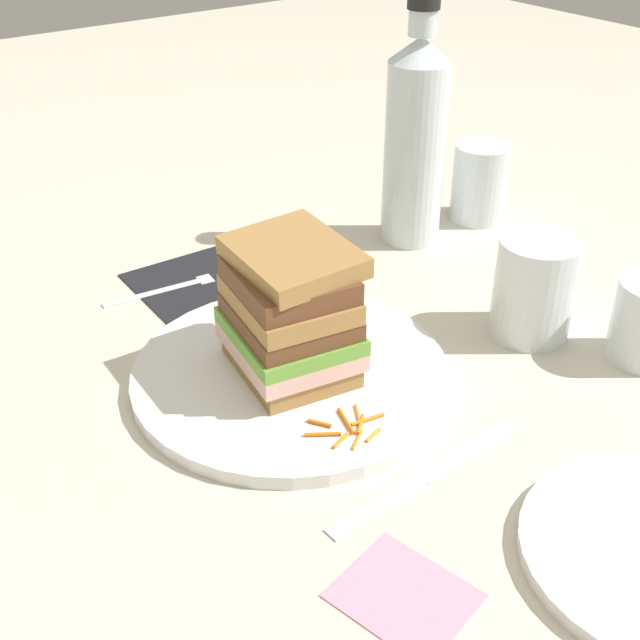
{
  "coord_description": "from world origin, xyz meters",
  "views": [
    {
      "loc": [
        0.51,
        -0.34,
        0.45
      ],
      "look_at": [
        -0.01,
        0.03,
        0.05
      ],
      "focal_mm": 46.08,
      "sensor_mm": 36.0,
      "label": 1
    }
  ],
  "objects_px": {
    "main_plate": "(294,373)",
    "knife": "(420,479)",
    "water_bottle": "(415,139)",
    "sandwich": "(293,312)",
    "napkin_dark": "(199,281)",
    "napkin_pink": "(404,595)",
    "empty_tumbler_1": "(480,183)",
    "fork": "(180,283)",
    "juice_glass": "(533,293)"
  },
  "relations": [
    {
      "from": "main_plate",
      "to": "knife",
      "type": "height_order",
      "value": "main_plate"
    },
    {
      "from": "knife",
      "to": "water_bottle",
      "type": "height_order",
      "value": "water_bottle"
    },
    {
      "from": "sandwich",
      "to": "napkin_dark",
      "type": "bearing_deg",
      "value": 175.29
    },
    {
      "from": "main_plate",
      "to": "knife",
      "type": "xyz_separation_m",
      "value": [
        0.17,
        0.0,
        -0.01
      ]
    },
    {
      "from": "napkin_dark",
      "to": "water_bottle",
      "type": "height_order",
      "value": "water_bottle"
    },
    {
      "from": "napkin_dark",
      "to": "napkin_pink",
      "type": "relative_size",
      "value": 1.6
    },
    {
      "from": "water_bottle",
      "to": "empty_tumbler_1",
      "type": "bearing_deg",
      "value": 85.76
    },
    {
      "from": "main_plate",
      "to": "fork",
      "type": "xyz_separation_m",
      "value": [
        -0.22,
        -0.0,
        -0.0
      ]
    },
    {
      "from": "sandwich",
      "to": "water_bottle",
      "type": "height_order",
      "value": "water_bottle"
    },
    {
      "from": "knife",
      "to": "water_bottle",
      "type": "bearing_deg",
      "value": 139.83
    },
    {
      "from": "juice_glass",
      "to": "knife",
      "type": "bearing_deg",
      "value": -67.27
    },
    {
      "from": "napkin_dark",
      "to": "fork",
      "type": "relative_size",
      "value": 0.83
    },
    {
      "from": "main_plate",
      "to": "sandwich",
      "type": "distance_m",
      "value": 0.07
    },
    {
      "from": "fork",
      "to": "knife",
      "type": "distance_m",
      "value": 0.39
    },
    {
      "from": "napkin_dark",
      "to": "fork",
      "type": "xyz_separation_m",
      "value": [
        -0.0,
        -0.02,
        0.0
      ]
    },
    {
      "from": "juice_glass",
      "to": "water_bottle",
      "type": "relative_size",
      "value": 0.36
    },
    {
      "from": "knife",
      "to": "empty_tumbler_1",
      "type": "bearing_deg",
      "value": 129.8
    },
    {
      "from": "napkin_dark",
      "to": "knife",
      "type": "distance_m",
      "value": 0.39
    },
    {
      "from": "fork",
      "to": "napkin_pink",
      "type": "relative_size",
      "value": 1.93
    },
    {
      "from": "knife",
      "to": "main_plate",
      "type": "bearing_deg",
      "value": -178.78
    },
    {
      "from": "napkin_dark",
      "to": "empty_tumbler_1",
      "type": "distance_m",
      "value": 0.38
    },
    {
      "from": "sandwich",
      "to": "juice_glass",
      "type": "height_order",
      "value": "sandwich"
    },
    {
      "from": "knife",
      "to": "water_bottle",
      "type": "relative_size",
      "value": 0.71
    },
    {
      "from": "fork",
      "to": "napkin_pink",
      "type": "height_order",
      "value": "fork"
    },
    {
      "from": "napkin_dark",
      "to": "juice_glass",
      "type": "xyz_separation_m",
      "value": [
        0.29,
        0.22,
        0.04
      ]
    },
    {
      "from": "sandwich",
      "to": "fork",
      "type": "distance_m",
      "value": 0.23
    },
    {
      "from": "fork",
      "to": "juice_glass",
      "type": "xyz_separation_m",
      "value": [
        0.29,
        0.24,
        0.04
      ]
    },
    {
      "from": "main_plate",
      "to": "empty_tumbler_1",
      "type": "bearing_deg",
      "value": 111.25
    },
    {
      "from": "juice_glass",
      "to": "water_bottle",
      "type": "distance_m",
      "value": 0.25
    },
    {
      "from": "sandwich",
      "to": "water_bottle",
      "type": "distance_m",
      "value": 0.33
    },
    {
      "from": "napkin_dark",
      "to": "juice_glass",
      "type": "relative_size",
      "value": 1.35
    },
    {
      "from": "main_plate",
      "to": "napkin_dark",
      "type": "distance_m",
      "value": 0.22
    },
    {
      "from": "sandwich",
      "to": "fork",
      "type": "relative_size",
      "value": 0.79
    },
    {
      "from": "main_plate",
      "to": "water_bottle",
      "type": "distance_m",
      "value": 0.35
    },
    {
      "from": "knife",
      "to": "juice_glass",
      "type": "bearing_deg",
      "value": 112.73
    },
    {
      "from": "knife",
      "to": "napkin_pink",
      "type": "height_order",
      "value": "same"
    },
    {
      "from": "napkin_dark",
      "to": "knife",
      "type": "xyz_separation_m",
      "value": [
        0.38,
        -0.01,
        0.0
      ]
    },
    {
      "from": "knife",
      "to": "empty_tumbler_1",
      "type": "xyz_separation_m",
      "value": [
        -0.32,
        0.39,
        0.05
      ]
    },
    {
      "from": "sandwich",
      "to": "fork",
      "type": "bearing_deg",
      "value": -178.79
    },
    {
      "from": "napkin_dark",
      "to": "water_bottle",
      "type": "xyz_separation_m",
      "value": [
        0.05,
        0.26,
        0.12
      ]
    },
    {
      "from": "juice_glass",
      "to": "fork",
      "type": "bearing_deg",
      "value": -140.33
    },
    {
      "from": "water_bottle",
      "to": "napkin_pink",
      "type": "distance_m",
      "value": 0.56
    },
    {
      "from": "empty_tumbler_1",
      "to": "napkin_pink",
      "type": "xyz_separation_m",
      "value": [
        0.4,
        -0.47,
        -0.05
      ]
    },
    {
      "from": "main_plate",
      "to": "water_bottle",
      "type": "relative_size",
      "value": 1.03
    },
    {
      "from": "sandwich",
      "to": "napkin_pink",
      "type": "height_order",
      "value": "sandwich"
    },
    {
      "from": "napkin_pink",
      "to": "fork",
      "type": "bearing_deg",
      "value": 170.58
    },
    {
      "from": "water_bottle",
      "to": "knife",
      "type": "bearing_deg",
      "value": -40.17
    },
    {
      "from": "juice_glass",
      "to": "napkin_pink",
      "type": "relative_size",
      "value": 1.19
    },
    {
      "from": "main_plate",
      "to": "juice_glass",
      "type": "relative_size",
      "value": 2.85
    },
    {
      "from": "knife",
      "to": "napkin_pink",
      "type": "bearing_deg",
      "value": -47.5
    }
  ]
}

